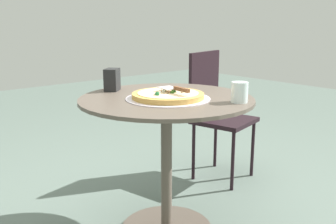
{
  "coord_description": "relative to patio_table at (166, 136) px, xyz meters",
  "views": [
    {
      "loc": [
        1.45,
        -1.25,
        1.13
      ],
      "look_at": [
        0.03,
        -0.02,
        0.68
      ],
      "focal_mm": 41.15,
      "sensor_mm": 36.0,
      "label": 1
    }
  ],
  "objects": [
    {
      "name": "pizza_server",
      "position": [
        0.07,
        -0.0,
        0.26
      ],
      "size": [
        0.21,
        0.09,
        0.02
      ],
      "color": "silver",
      "rests_on": "pizza_on_tray"
    },
    {
      "name": "patio_chair_near",
      "position": [
        -0.36,
        0.77,
        -0.02
      ],
      "size": [
        0.44,
        0.44,
        0.91
      ],
      "color": "black",
      "rests_on": "ground"
    },
    {
      "name": "pizza_on_tray",
      "position": [
        0.03,
        -0.02,
        0.22
      ],
      "size": [
        0.42,
        0.42,
        0.05
      ],
      "color": "silver",
      "rests_on": "patio_table"
    },
    {
      "name": "drinking_cup",
      "position": [
        0.32,
        0.18,
        0.26
      ],
      "size": [
        0.08,
        0.08,
        0.1
      ],
      "primitive_type": "cylinder",
      "color": "white",
      "rests_on": "patio_table"
    },
    {
      "name": "napkin_dispenser",
      "position": [
        -0.34,
        -0.1,
        0.27
      ],
      "size": [
        0.12,
        0.12,
        0.12
      ],
      "primitive_type": "cube",
      "rotation": [
        0.0,
        0.0,
        2.28
      ],
      "color": "black",
      "rests_on": "patio_table"
    },
    {
      "name": "patio_table",
      "position": [
        0.0,
        0.0,
        0.0
      ],
      "size": [
        0.89,
        0.89,
        0.75
      ],
      "color": "brown",
      "rests_on": "ground"
    }
  ]
}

